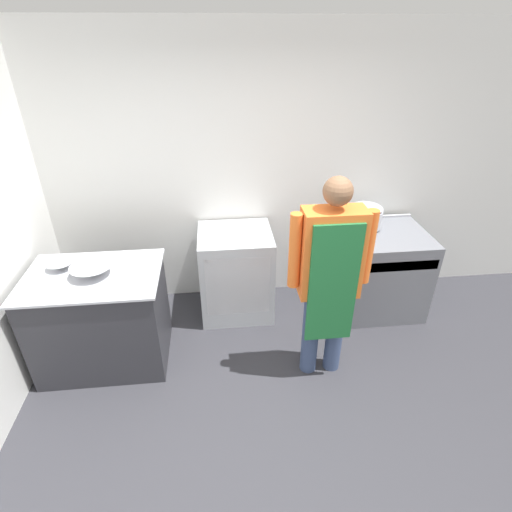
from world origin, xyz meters
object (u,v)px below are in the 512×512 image
object	(u,v)px
mixing_bowl	(92,270)
person_cook	(330,272)
fridge_unit	(236,273)
stove	(380,270)
stock_pot	(366,216)

from	to	relation	value
mixing_bowl	person_cook	bearing A→B (deg)	-10.31
fridge_unit	person_cook	size ratio (longest dim) A/B	0.51
person_cook	mixing_bowl	distance (m)	1.87
fridge_unit	stove	bearing A→B (deg)	-3.23
mixing_bowl	stock_pot	world-z (taller)	stock_pot
stove	stock_pot	bearing A→B (deg)	144.03
fridge_unit	mixing_bowl	distance (m)	1.40
stove	fridge_unit	bearing A→B (deg)	176.77
fridge_unit	mixing_bowl	world-z (taller)	mixing_bowl
stove	stock_pot	xyz separation A→B (m)	(-0.18, 0.13, 0.56)
fridge_unit	person_cook	bearing A→B (deg)	-54.20
person_cook	stock_pot	size ratio (longest dim) A/B	5.41
fridge_unit	person_cook	distance (m)	1.26
stove	fridge_unit	size ratio (longest dim) A/B	0.99
stock_pot	stove	bearing A→B (deg)	-35.97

